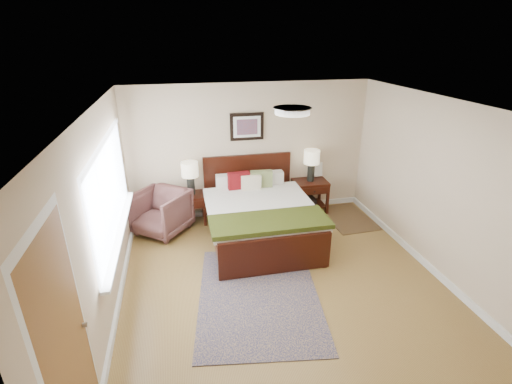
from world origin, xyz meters
TOP-DOWN VIEW (x-y plane):
  - floor at (0.00, 0.00)m, footprint 5.00×5.00m
  - back_wall at (0.00, 2.50)m, footprint 4.50×0.04m
  - front_wall at (0.00, -2.50)m, footprint 4.50×0.04m
  - left_wall at (-2.25, 0.00)m, footprint 0.04×5.00m
  - right_wall at (2.25, 0.00)m, footprint 0.04×5.00m
  - ceiling at (0.00, 0.00)m, footprint 4.50×5.00m
  - window at (-2.20, 0.70)m, footprint 0.11×2.72m
  - door at (-2.23, -1.75)m, footprint 0.06×1.00m
  - ceil_fixture at (0.00, 0.00)m, footprint 0.44×0.44m
  - bed at (-0.06, 1.43)m, footprint 1.79×2.17m
  - wall_art at (-0.06, 2.47)m, footprint 0.62×0.05m
  - nightstand_left at (-1.14, 2.25)m, footprint 0.48×0.43m
  - nightstand_right at (1.15, 2.26)m, footprint 0.65×0.49m
  - lamp_left at (-1.14, 2.27)m, footprint 0.30×0.30m
  - lamp_right at (1.15, 2.27)m, footprint 0.30×0.30m
  - armchair at (-1.70, 2.00)m, footprint 1.18×1.19m
  - rug_persian at (-0.40, -0.09)m, footprint 1.91×2.46m
  - rug_navy at (1.77, 1.80)m, footprint 0.85×1.23m

SIDE VIEW (x-z plane):
  - floor at x=0.00m, z-range 0.00..0.00m
  - rug_persian at x=-0.40m, z-range 0.00..0.01m
  - rug_navy at x=1.77m, z-range 0.00..0.01m
  - armchair at x=-1.70m, z-range 0.00..0.78m
  - nightstand_right at x=1.15m, z-range 0.07..0.71m
  - nightstand_left at x=-1.14m, z-range 0.16..0.73m
  - bed at x=-0.06m, z-range -0.05..1.13m
  - lamp_left at x=-1.14m, z-range 0.68..1.29m
  - lamp_right at x=1.15m, z-range 0.76..1.37m
  - door at x=-2.23m, z-range -0.02..2.16m
  - back_wall at x=0.00m, z-range 0.00..2.50m
  - front_wall at x=0.00m, z-range 0.00..2.50m
  - left_wall at x=-2.25m, z-range 0.00..2.50m
  - right_wall at x=2.25m, z-range 0.00..2.50m
  - window at x=-2.20m, z-range 0.72..2.04m
  - wall_art at x=-0.06m, z-range 1.47..1.97m
  - ceil_fixture at x=0.00m, z-range 2.43..2.50m
  - ceiling at x=0.00m, z-range 2.49..2.51m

